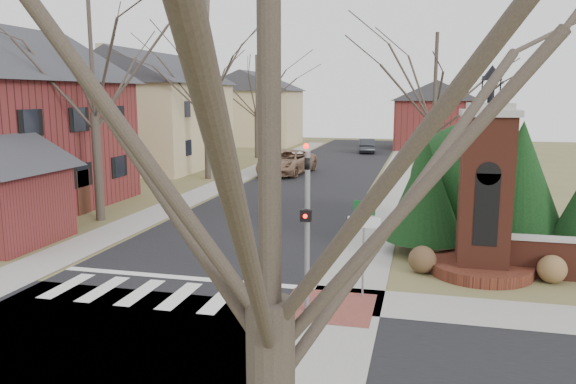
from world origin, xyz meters
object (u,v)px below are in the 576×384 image
(pickup_truck, at_px, (287,162))
(distant_car, at_px, (367,146))
(traffic_signal_pole, at_px, (307,215))
(brick_gate_monument, at_px, (484,206))
(sign_post, at_px, (364,229))

(pickup_truck, relative_size, distant_car, 1.46)
(traffic_signal_pole, xyz_separation_m, brick_gate_monument, (4.70, 4.42, -0.42))
(sign_post, distance_m, brick_gate_monument, 4.55)
(brick_gate_monument, relative_size, pickup_truck, 1.06)
(sign_post, height_order, distant_car, sign_post)
(traffic_signal_pole, bearing_deg, sign_post, 47.57)
(distant_car, bearing_deg, sign_post, 88.25)
(traffic_signal_pole, height_order, pickup_truck, traffic_signal_pole)
(traffic_signal_pole, xyz_separation_m, distant_car, (-2.70, 41.31, -1.90))
(traffic_signal_pole, relative_size, sign_post, 1.64)
(traffic_signal_pole, xyz_separation_m, pickup_truck, (-6.71, 24.96, -1.74))
(traffic_signal_pole, bearing_deg, distant_car, 93.74)
(traffic_signal_pole, bearing_deg, pickup_truck, 105.04)
(sign_post, xyz_separation_m, distant_car, (-3.99, 39.90, -1.26))
(brick_gate_monument, distance_m, pickup_truck, 23.53)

